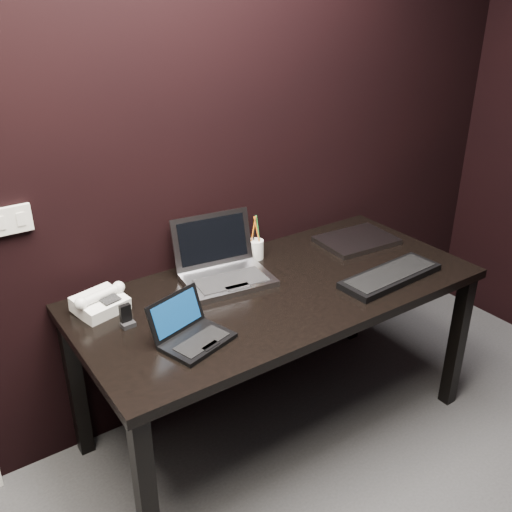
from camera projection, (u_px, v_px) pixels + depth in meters
wall_back at (162, 145)px, 2.28m from camera, size 4.00×0.00×4.00m
wall_switch at (10, 220)px, 2.04m from camera, size 0.15×0.02×0.10m
desk at (279, 302)px, 2.42m from camera, size 1.70×0.80×0.74m
netbook at (192, 333)px, 2.01m from camera, size 0.29×0.27×0.15m
silver_laptop at (224, 269)px, 2.43m from camera, size 0.40×0.37×0.25m
ext_keyboard at (390, 276)px, 2.44m from camera, size 0.49×0.19×0.03m
closed_laptop at (357, 240)px, 2.78m from camera, size 0.38×0.28×0.02m
desk_phone at (100, 302)px, 2.19m from camera, size 0.22×0.20×0.11m
mobile_phone at (126, 318)px, 2.10m from camera, size 0.05×0.04×0.09m
pen_cup at (256, 248)px, 2.61m from camera, size 0.09×0.09×0.21m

